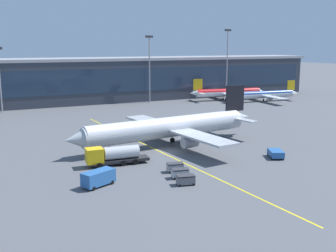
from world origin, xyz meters
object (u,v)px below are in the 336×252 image
Objects in this scene: main_airliner at (169,127)px; pushback_tug at (276,153)px; commuter_jet_far at (228,92)px; crew_van at (98,177)px; baggage_cart_2 at (175,167)px; fuel_tanker at (113,155)px; baggage_cart_1 at (180,173)px; commuter_jet_near at (262,95)px; baggage_cart_0 at (186,180)px.

main_airliner is 21.78m from pushback_tug.
crew_van is at bearing -135.11° from commuter_jet_far.
commuter_jet_far reaches higher than baggage_cart_2.
fuel_tanker reaches higher than pushback_tug.
crew_van is 1.85× the size of baggage_cart_1.
pushback_tug is 0.14× the size of commuter_jet_near.
crew_van is (-20.42, -17.72, -2.48)m from main_airliner.
baggage_cart_1 reaches higher than pushback_tug.
baggage_cart_1 is at bearing -103.45° from baggage_cart_2.
main_airliner reaches higher than fuel_tanker.
crew_van is at bearing -142.20° from commuter_jet_near.
pushback_tug is 78.09m from commuter_jet_near.
commuter_jet_far is (51.42, 53.83, -0.86)m from main_airliner.
baggage_cart_0 is at bearing -165.31° from pushback_tug.
pushback_tug is 1.51× the size of baggage_cart_0.
fuel_tanker reaches higher than baggage_cart_1.
baggage_cart_0 is at bearing -23.51° from crew_van.
commuter_jet_near is (69.18, 67.86, 1.79)m from baggage_cart_0.
commuter_jet_far is at bearing 46.31° from main_airliner.
main_airliner reaches higher than baggage_cart_2.
fuel_tanker is 29.43m from pushback_tug.
pushback_tug is 0.82× the size of crew_van.
baggage_cart_0 is 97.44m from commuter_jet_far.
main_airliner is 1.44× the size of commuter_jet_far.
commuter_jet_far is at bearing 51.08° from baggage_cart_1.
commuter_jet_far is (59.38, 73.54, 2.16)m from baggage_cart_1.
fuel_tanker is at bearing -136.80° from commuter_jet_far.
baggage_cart_2 is (-20.41, 0.48, -0.07)m from pushback_tug.
crew_van is 12.64m from baggage_cart_1.
baggage_cart_2 is 91.67m from commuter_jet_far.
main_airliner reaches higher than commuter_jet_near.
fuel_tanker is at bearing -150.40° from main_airliner.
baggage_cart_2 is 0.09× the size of commuter_jet_near.
crew_van reaches higher than pushback_tug.
baggage_cart_0 is 6.40m from baggage_cart_2.
commuter_jet_near is (47.29, 62.12, 1.73)m from pushback_tug.
pushback_tug is (13.20, -17.08, -2.95)m from main_airliner.
baggage_cart_1 is 0.09× the size of commuter_jet_near.
baggage_cart_1 is (-21.15, -2.63, -0.07)m from pushback_tug.
main_airliner is at bearing 66.52° from baggage_cart_2.
commuter_jet_near reaches higher than crew_van.
crew_van is 101.41m from commuter_jet_far.
pushback_tug is 21.32m from baggage_cart_1.
pushback_tug is at bearing -16.99° from fuel_tanker.
pushback_tug is 0.15× the size of commuter_jet_far.
baggage_cart_1 is 94.23m from commuter_jet_near.
commuter_jet_far is 0.98× the size of commuter_jet_near.
baggage_cart_2 is at bearing -113.48° from main_airliner.
commuter_jet_near is at bearing 36.67° from main_airliner.
baggage_cart_0 is 3.20m from baggage_cart_1.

